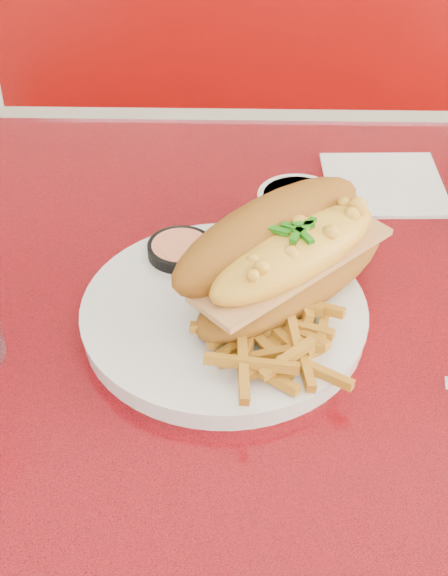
{
  "coord_description": "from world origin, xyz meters",
  "views": [
    {
      "loc": [
        -0.12,
        -0.5,
        1.24
      ],
      "look_at": [
        -0.14,
        0.02,
        0.81
      ],
      "focal_mm": 50.0,
      "sensor_mm": 36.0,
      "label": 1
    }
  ],
  "objects_px": {
    "diner_table": "(360,457)",
    "mac_hoagie": "(285,255)",
    "dinner_plate": "(224,315)",
    "fork": "(296,310)",
    "booth_bench_far": "(300,237)",
    "sauce_cup_left": "(181,256)",
    "gravy_ramekin": "(297,212)"
  },
  "relations": [
    {
      "from": "diner_table",
      "to": "mac_hoagie",
      "type": "height_order",
      "value": "mac_hoagie"
    },
    {
      "from": "diner_table",
      "to": "booth_bench_far",
      "type": "xyz_separation_m",
      "value": [
        0.0,
        0.81,
        -0.32
      ]
    },
    {
      "from": "gravy_ramekin",
      "to": "sauce_cup_left",
      "type": "distance_m",
      "value": 0.13
    },
    {
      "from": "booth_bench_far",
      "to": "fork",
      "type": "bearing_deg",
      "value": -95.24
    },
    {
      "from": "diner_table",
      "to": "mac_hoagie",
      "type": "bearing_deg",
      "value": 154.28
    },
    {
      "from": "booth_bench_far",
      "to": "fork",
      "type": "height_order",
      "value": "booth_bench_far"
    },
    {
      "from": "diner_table",
      "to": "fork",
      "type": "xyz_separation_m",
      "value": [
        -0.07,
        0.02,
        0.18
      ]
    },
    {
      "from": "gravy_ramekin",
      "to": "booth_bench_far",
      "type": "bearing_deg",
      "value": 84.24
    },
    {
      "from": "booth_bench_far",
      "to": "sauce_cup_left",
      "type": "bearing_deg",
      "value": -103.83
    },
    {
      "from": "booth_bench_far",
      "to": "fork",
      "type": "xyz_separation_m",
      "value": [
        -0.07,
        -0.79,
        0.5
      ]
    },
    {
      "from": "diner_table",
      "to": "mac_hoagie",
      "type": "relative_size",
      "value": 5.38
    },
    {
      "from": "mac_hoagie",
      "to": "fork",
      "type": "height_order",
      "value": "mac_hoagie"
    },
    {
      "from": "diner_table",
      "to": "dinner_plate",
      "type": "bearing_deg",
      "value": 172.85
    },
    {
      "from": "fork",
      "to": "diner_table",
      "type": "bearing_deg",
      "value": -88.29
    },
    {
      "from": "dinner_plate",
      "to": "diner_table",
      "type": "bearing_deg",
      "value": -7.15
    },
    {
      "from": "diner_table",
      "to": "sauce_cup_left",
      "type": "relative_size",
      "value": 16.69
    },
    {
      "from": "fork",
      "to": "sauce_cup_left",
      "type": "relative_size",
      "value": 2.25
    },
    {
      "from": "diner_table",
      "to": "booth_bench_far",
      "type": "bearing_deg",
      "value": 90.0
    },
    {
      "from": "diner_table",
      "to": "fork",
      "type": "height_order",
      "value": "fork"
    },
    {
      "from": "diner_table",
      "to": "mac_hoagie",
      "type": "xyz_separation_m",
      "value": [
        -0.08,
        0.04,
        0.22
      ]
    },
    {
      "from": "booth_bench_far",
      "to": "gravy_ramekin",
      "type": "relative_size",
      "value": 11.51
    },
    {
      "from": "dinner_plate",
      "to": "mac_hoagie",
      "type": "height_order",
      "value": "mac_hoagie"
    },
    {
      "from": "gravy_ramekin",
      "to": "dinner_plate",
      "type": "bearing_deg",
      "value": -116.55
    },
    {
      "from": "dinner_plate",
      "to": "sauce_cup_left",
      "type": "distance_m",
      "value": 0.08
    },
    {
      "from": "fork",
      "to": "sauce_cup_left",
      "type": "bearing_deg",
      "value": 68.17
    },
    {
      "from": "booth_bench_far",
      "to": "gravy_ramekin",
      "type": "height_order",
      "value": "booth_bench_far"
    },
    {
      "from": "booth_bench_far",
      "to": "mac_hoagie",
      "type": "distance_m",
      "value": 0.94
    },
    {
      "from": "sauce_cup_left",
      "to": "gravy_ramekin",
      "type": "bearing_deg",
      "value": 30.41
    },
    {
      "from": "booth_bench_far",
      "to": "mac_hoagie",
      "type": "bearing_deg",
      "value": -96.2
    },
    {
      "from": "dinner_plate",
      "to": "fork",
      "type": "distance_m",
      "value": 0.06
    },
    {
      "from": "fork",
      "to": "sauce_cup_left",
      "type": "xyz_separation_m",
      "value": [
        -0.1,
        0.07,
        -0.0
      ]
    },
    {
      "from": "mac_hoagie",
      "to": "sauce_cup_left",
      "type": "height_order",
      "value": "mac_hoagie"
    }
  ]
}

